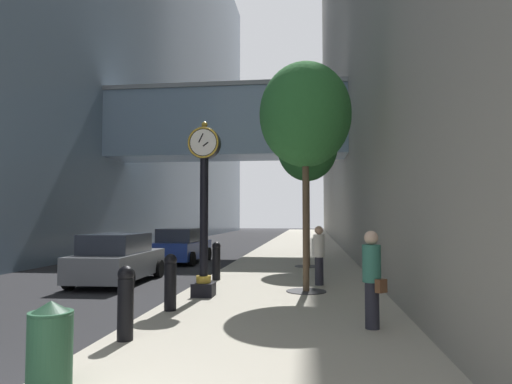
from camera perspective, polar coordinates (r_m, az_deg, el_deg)
The scene contains 14 objects.
ground_plane at distance 31.25m, azimuth 0.42°, elevation -7.14°, with size 110.00×110.00×0.00m, color #262628.
sidewalk_right at distance 34.05m, azimuth 5.64°, elevation -6.68°, with size 5.51×80.00×0.14m, color #ADA593.
building_block_left at distance 40.70m, azimuth -18.08°, elevation 19.75°, with size 22.96×80.00×35.96m.
street_clock at distance 11.96m, azimuth -6.52°, elevation -0.95°, with size 0.84×0.55×4.56m.
bollard_nearest at distance 8.12m, azimuth -16.00°, elevation -12.99°, with size 0.28×0.28×1.24m.
bollard_second at distance 10.39m, azimuth -10.66°, elevation -10.86°, with size 0.28×0.28×1.24m.
bollard_fourth at distance 15.09m, azimuth -4.99°, elevation -8.46°, with size 0.28×0.28×1.24m.
street_tree_near at distance 13.03m, azimuth 6.17°, elevation 9.51°, with size 2.57×2.57×6.40m.
street_tree_mid_near at distance 19.26m, azimuth 6.42°, elevation 5.59°, with size 2.52×2.52×6.44m.
trash_bin at distance 6.24m, azimuth -24.36°, elevation -16.93°, with size 0.53×0.53×1.05m.
pedestrian_walking at distance 8.82m, azimuth 14.32°, elevation -10.19°, with size 0.50×0.52×1.80m.
pedestrian_by_clock at distance 14.01m, azimuth 7.89°, elevation -7.62°, with size 0.38×0.38×1.78m.
car_blue_near at distance 22.16m, azimuth -9.34°, elevation -6.69°, with size 2.22×4.14×1.64m.
car_grey_mid at distance 15.88m, azimuth -16.94°, elevation -8.04°, with size 2.13×4.32×1.64m.
Camera 1 is at (3.54, -3.98, 2.20)m, focal length 31.97 mm.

